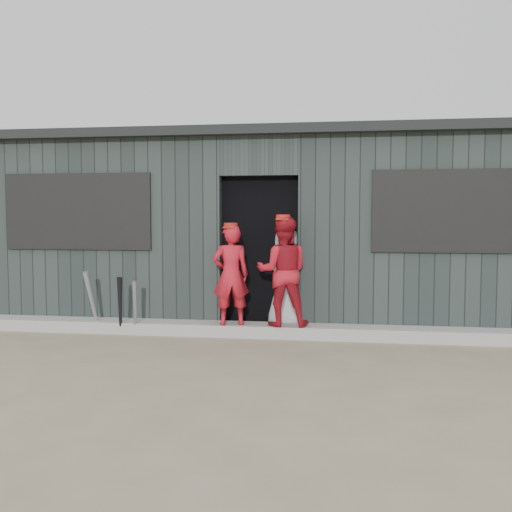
% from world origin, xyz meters
% --- Properties ---
extents(ground, '(80.00, 80.00, 0.00)m').
position_xyz_m(ground, '(0.00, 0.00, 0.00)').
color(ground, '#766951').
rests_on(ground, ground).
extents(curb, '(8.00, 0.36, 0.15)m').
position_xyz_m(curb, '(0.00, 1.82, 0.07)').
color(curb, gray).
rests_on(curb, ground).
extents(bat_left, '(0.14, 0.33, 0.80)m').
position_xyz_m(bat_left, '(-2.09, 1.70, 0.40)').
color(bat_left, '#9B9BA3').
rests_on(bat_left, ground).
extents(bat_mid, '(0.10, 0.17, 0.69)m').
position_xyz_m(bat_mid, '(-1.50, 1.63, 0.35)').
color(bat_mid, gray).
rests_on(bat_mid, ground).
extents(bat_right, '(0.14, 0.23, 0.74)m').
position_xyz_m(bat_right, '(-1.68, 1.60, 0.37)').
color(bat_right, black).
rests_on(bat_right, ground).
extents(player_red_left, '(0.52, 0.42, 1.23)m').
position_xyz_m(player_red_left, '(-0.30, 1.73, 0.77)').
color(player_red_left, '#B51624').
rests_on(player_red_left, curb).
extents(player_red_right, '(0.69, 0.56, 1.33)m').
position_xyz_m(player_red_right, '(0.33, 1.78, 0.82)').
color(player_red_right, '#A91422').
rests_on(player_red_right, curb).
extents(player_grey_back, '(0.71, 0.51, 1.33)m').
position_xyz_m(player_grey_back, '(0.35, 2.17, 0.67)').
color(player_grey_back, '#A7A7A7').
rests_on(player_grey_back, ground).
extents(dugout, '(8.30, 3.30, 2.62)m').
position_xyz_m(dugout, '(-0.00, 3.50, 1.29)').
color(dugout, black).
rests_on(dugout, ground).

